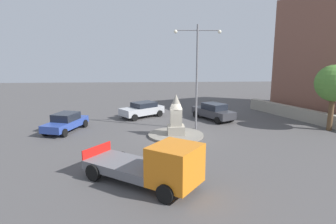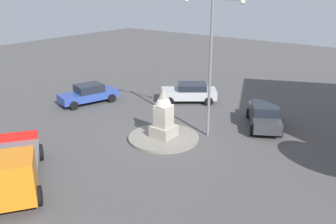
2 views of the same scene
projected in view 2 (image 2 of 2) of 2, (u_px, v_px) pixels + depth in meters
ground_plane at (164, 139)px, 21.19m from camera, size 80.00×80.00×0.00m
traffic_island at (164, 137)px, 21.17m from camera, size 4.17×4.17×0.16m
monument at (164, 115)px, 20.68m from camera, size 1.26×1.26×3.05m
streetlamp at (211, 52)px, 19.96m from camera, size 3.71×0.28×8.32m
car_blue_near_island at (89, 94)px, 27.28m from camera, size 2.90×4.66×1.46m
car_dark_grey_parked_left at (264, 115)px, 22.70m from camera, size 3.61×4.68×1.56m
car_silver_approaching at (189, 92)px, 27.56m from camera, size 4.43×3.96×1.45m
truck_orange_parked_right at (11, 172)px, 15.32m from camera, size 6.03×5.13×2.22m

